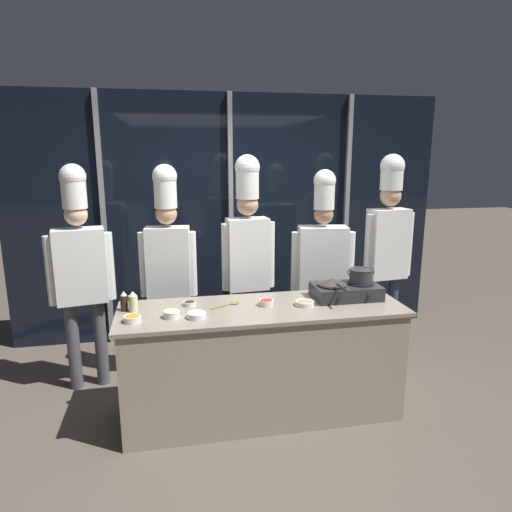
% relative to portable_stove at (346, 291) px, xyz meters
% --- Properties ---
extents(ground_plane, '(24.00, 24.00, 0.00)m').
position_rel_portable_stove_xyz_m(ground_plane, '(-0.72, -0.09, -0.96)').
color(ground_plane, brown).
extents(window_wall_back, '(4.79, 0.09, 2.70)m').
position_rel_portable_stove_xyz_m(window_wall_back, '(-0.72, 1.66, 0.39)').
color(window_wall_back, black).
rests_on(window_wall_back, ground_plane).
extents(demo_counter, '(2.21, 0.71, 0.90)m').
position_rel_portable_stove_xyz_m(demo_counter, '(-0.72, -0.09, -0.51)').
color(demo_counter, gray).
rests_on(demo_counter, ground_plane).
extents(portable_stove, '(0.54, 0.34, 0.12)m').
position_rel_portable_stove_xyz_m(portable_stove, '(0.00, 0.00, 0.00)').
color(portable_stove, '#28282B').
rests_on(portable_stove, demo_counter).
extents(frying_pan, '(0.24, 0.41, 0.05)m').
position_rel_portable_stove_xyz_m(frying_pan, '(-0.12, -0.00, 0.09)').
color(frying_pan, '#38332D').
rests_on(frying_pan, portable_stove).
extents(stock_pot, '(0.22, 0.19, 0.12)m').
position_rel_portable_stove_xyz_m(stock_pot, '(0.12, 0.00, 0.13)').
color(stock_pot, '#333335').
rests_on(stock_pot, portable_stove).
extents(squeeze_bottle_oil, '(0.07, 0.07, 0.16)m').
position_rel_portable_stove_xyz_m(squeeze_bottle_oil, '(-1.70, 0.00, 0.02)').
color(squeeze_bottle_oil, beige).
rests_on(squeeze_bottle_oil, demo_counter).
extents(squeeze_bottle_soy, '(0.05, 0.05, 0.16)m').
position_rel_portable_stove_xyz_m(squeeze_bottle_soy, '(-1.76, 0.03, 0.01)').
color(squeeze_bottle_soy, '#332319').
rests_on(squeeze_bottle_soy, demo_counter).
extents(prep_bowl_mushrooms, '(0.15, 0.15, 0.04)m').
position_rel_portable_stove_xyz_m(prep_bowl_mushrooms, '(-0.39, -0.12, -0.04)').
color(prep_bowl_mushrooms, white).
rests_on(prep_bowl_mushrooms, demo_counter).
extents(prep_bowl_soy_glaze, '(0.10, 0.10, 0.03)m').
position_rel_portable_stove_xyz_m(prep_bowl_soy_glaze, '(-1.27, 0.06, -0.04)').
color(prep_bowl_soy_glaze, white).
rests_on(prep_bowl_soy_glaze, demo_counter).
extents(prep_bowl_carrots, '(0.13, 0.13, 0.04)m').
position_rel_portable_stove_xyz_m(prep_bowl_carrots, '(-1.69, -0.22, -0.03)').
color(prep_bowl_carrots, white).
rests_on(prep_bowl_carrots, demo_counter).
extents(prep_bowl_ginger, '(0.12, 0.12, 0.05)m').
position_rel_portable_stove_xyz_m(prep_bowl_ginger, '(-1.41, -0.19, -0.03)').
color(prep_bowl_ginger, white).
rests_on(prep_bowl_ginger, demo_counter).
extents(prep_bowl_chili_flakes, '(0.12, 0.12, 0.05)m').
position_rel_portable_stove_xyz_m(prep_bowl_chili_flakes, '(-0.68, -0.06, -0.03)').
color(prep_bowl_chili_flakes, white).
rests_on(prep_bowl_chili_flakes, demo_counter).
extents(prep_bowl_chicken, '(0.14, 0.14, 0.04)m').
position_rel_portable_stove_xyz_m(prep_bowl_chicken, '(-1.24, -0.23, -0.04)').
color(prep_bowl_chicken, white).
rests_on(prep_bowl_chicken, demo_counter).
extents(serving_spoon_slotted, '(0.24, 0.16, 0.02)m').
position_rel_portable_stove_xyz_m(serving_spoon_slotted, '(-0.95, 0.01, -0.05)').
color(serving_spoon_slotted, olive).
rests_on(serving_spoon_slotted, demo_counter).
extents(chef_head, '(0.54, 0.29, 1.99)m').
position_rel_portable_stove_xyz_m(chef_head, '(-2.17, 0.64, 0.19)').
color(chef_head, '#4C4C51').
rests_on(chef_head, ground_plane).
extents(chef_sous, '(0.51, 0.24, 1.98)m').
position_rel_portable_stove_xyz_m(chef_sous, '(-1.42, 0.70, 0.20)').
color(chef_sous, '#2D3856').
rests_on(chef_sous, ground_plane).
extents(chef_line, '(0.50, 0.23, 2.06)m').
position_rel_portable_stove_xyz_m(chef_line, '(-0.70, 0.66, 0.27)').
color(chef_line, '#4C4C51').
rests_on(chef_line, ground_plane).
extents(chef_pastry, '(0.60, 0.31, 1.92)m').
position_rel_portable_stove_xyz_m(chef_pastry, '(0.03, 0.69, 0.11)').
color(chef_pastry, '#2D3856').
rests_on(chef_pastry, ground_plane).
extents(chef_apprentice, '(0.51, 0.25, 2.06)m').
position_rel_portable_stove_xyz_m(chef_apprentice, '(0.70, 0.69, 0.29)').
color(chef_apprentice, '#2D3856').
rests_on(chef_apprentice, ground_plane).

